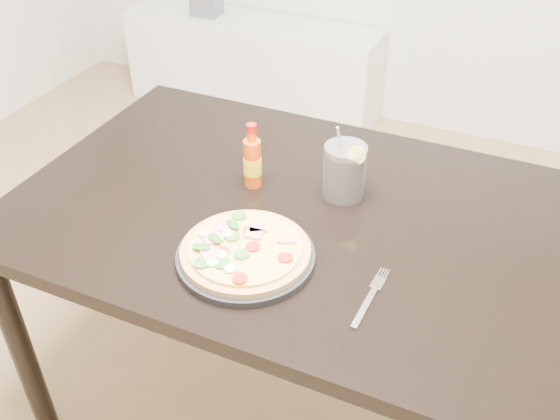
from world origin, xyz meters
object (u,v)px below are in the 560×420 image
at_px(pizza, 244,249).
at_px(hot_sauce_bottle, 252,162).
at_px(cola_cup, 344,172).
at_px(fork, 371,295).
at_px(dining_table, 300,236).
at_px(plate, 246,256).
at_px(media_console, 252,65).

distance_m(pizza, hot_sauce_bottle, 0.29).
height_order(pizza, hot_sauce_bottle, hot_sauce_bottle).
height_order(cola_cup, fork, cola_cup).
bearing_deg(hot_sauce_bottle, dining_table, -18.22).
bearing_deg(hot_sauce_bottle, plate, -66.98).
relative_size(dining_table, plate, 4.61).
bearing_deg(dining_table, media_console, 119.97).
bearing_deg(cola_cup, dining_table, -124.34).
height_order(pizza, cola_cup, cola_cup).
height_order(dining_table, fork, fork).
relative_size(hot_sauce_bottle, fork, 0.92).
bearing_deg(hot_sauce_bottle, media_console, 116.77).
bearing_deg(media_console, plate, -63.73).
xyz_separation_m(cola_cup, media_console, (-1.08, 1.65, -0.57)).
distance_m(cola_cup, fork, 0.37).
bearing_deg(cola_cup, hot_sauce_bottle, -166.26).
xyz_separation_m(plate, pizza, (-0.00, -0.00, 0.02)).
bearing_deg(media_console, dining_table, -60.03).
bearing_deg(fork, plate, -177.19).
xyz_separation_m(dining_table, media_console, (-1.01, 1.75, -0.42)).
height_order(plate, fork, plate).
relative_size(dining_table, hot_sauce_bottle, 8.04).
relative_size(cola_cup, media_console, 0.14).
xyz_separation_m(dining_table, pizza, (-0.04, -0.22, 0.11)).
bearing_deg(pizza, plate, 18.80).
xyz_separation_m(plate, hot_sauce_bottle, (-0.11, 0.27, 0.06)).
distance_m(dining_table, media_console, 2.06).
relative_size(plate, media_console, 0.22).
height_order(plate, media_console, plate).
height_order(cola_cup, media_console, cola_cup).
distance_m(plate, hot_sauce_bottle, 0.30).
bearing_deg(fork, pizza, -177.01).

